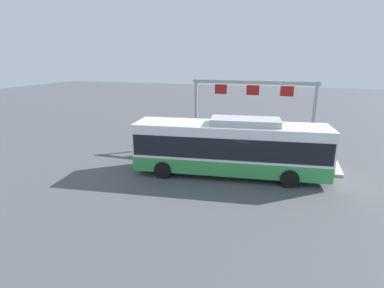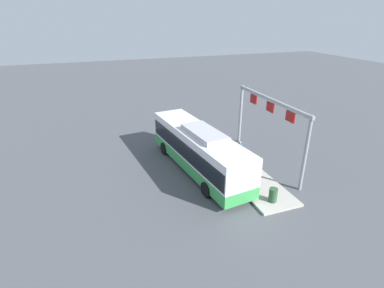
% 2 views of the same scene
% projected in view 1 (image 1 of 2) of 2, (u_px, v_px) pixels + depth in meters
% --- Properties ---
extents(ground_plane, '(120.00, 120.00, 0.00)m').
position_uv_depth(ground_plane, '(228.00, 175.00, 17.54)').
color(ground_plane, '#4C4F54').
extents(platform_curb, '(10.00, 2.80, 0.16)m').
position_uv_depth(platform_curb, '(259.00, 160.00, 19.79)').
color(platform_curb, '#B2ADA3').
rests_on(platform_curb, ground).
extents(bus_main, '(11.28, 3.91, 3.46)m').
position_uv_depth(bus_main, '(230.00, 146.00, 17.03)').
color(bus_main, green).
rests_on(bus_main, ground).
extents(person_boarding, '(0.42, 0.58, 1.67)m').
position_uv_depth(person_boarding, '(202.00, 141.00, 20.67)').
color(person_boarding, gray).
rests_on(person_boarding, platform_curb).
extents(person_waiting_near, '(0.39, 0.56, 1.67)m').
position_uv_depth(person_waiting_near, '(216.00, 143.00, 20.19)').
color(person_waiting_near, slate).
rests_on(person_waiting_near, platform_curb).
extents(person_waiting_mid, '(0.53, 0.61, 1.67)m').
position_uv_depth(person_waiting_mid, '(239.00, 143.00, 20.38)').
color(person_waiting_mid, black).
rests_on(person_waiting_mid, platform_curb).
extents(platform_sign_gantry, '(8.95, 0.24, 5.20)m').
position_uv_depth(platform_sign_gantry, '(252.00, 101.00, 21.25)').
color(platform_sign_gantry, gray).
rests_on(platform_sign_gantry, ground).
extents(trash_bin, '(0.52, 0.52, 0.90)m').
position_uv_depth(trash_bin, '(325.00, 160.00, 18.25)').
color(trash_bin, '#2D5133').
rests_on(trash_bin, platform_curb).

